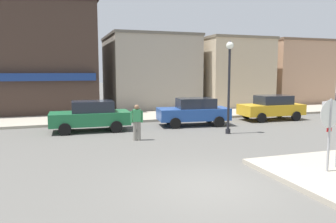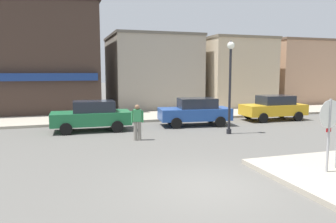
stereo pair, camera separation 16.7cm
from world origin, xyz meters
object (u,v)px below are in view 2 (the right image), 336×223
at_px(stop_sign, 329,126).
at_px(parked_car_second, 195,111).
at_px(parked_car_third, 274,107).
at_px(lamp_post, 230,74).
at_px(parked_car_nearest, 92,115).
at_px(pedestrian_crossing_near, 137,121).

relative_size(stop_sign, parked_car_second, 0.55).
xyz_separation_m(parked_car_second, parked_car_third, (5.52, 0.41, 0.00)).
relative_size(lamp_post, parked_car_third, 1.13).
xyz_separation_m(stop_sign, parked_car_nearest, (-5.94, 9.69, -0.71)).
distance_m(parked_car_nearest, pedestrian_crossing_near, 3.47).
relative_size(parked_car_nearest, parked_car_second, 0.97).
bearing_deg(parked_car_third, parked_car_second, -175.74).
bearing_deg(lamp_post, parked_car_second, 103.01).
bearing_deg(parked_car_nearest, parked_car_third, 1.77).
xyz_separation_m(stop_sign, lamp_post, (0.45, 6.81, 1.44)).
bearing_deg(parked_car_second, pedestrian_crossing_near, -143.66).
height_order(parked_car_third, pedestrian_crossing_near, pedestrian_crossing_near).
bearing_deg(parked_car_nearest, lamp_post, -24.24).
bearing_deg(lamp_post, stop_sign, -93.79).
distance_m(parked_car_second, parked_car_third, 5.53).
bearing_deg(parked_car_third, pedestrian_crossing_near, -160.60).
distance_m(parked_car_second, pedestrian_crossing_near, 4.96).
height_order(parked_car_nearest, parked_car_second, same).
distance_m(lamp_post, parked_car_second, 3.60).
xyz_separation_m(lamp_post, parked_car_nearest, (-6.39, 2.88, -2.15)).
xyz_separation_m(parked_car_nearest, parked_car_third, (11.26, 0.35, 0.00)).
distance_m(stop_sign, parked_car_third, 11.38).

